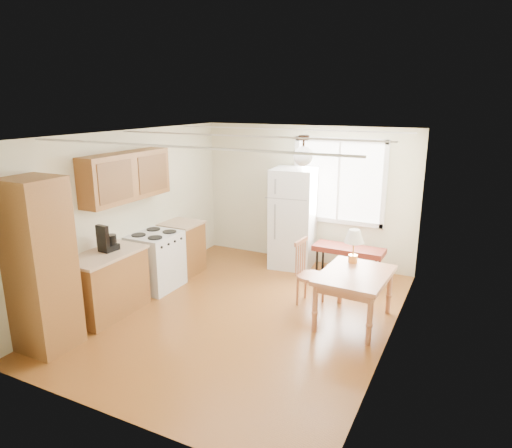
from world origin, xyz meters
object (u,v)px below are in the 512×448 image
Objects in this scene: refrigerator at (293,218)px; chair at (305,268)px; bench at (349,250)px; dining_table at (355,280)px.

chair is (0.76, -1.40, -0.34)m from refrigerator.
refrigerator is at bearing 122.48° from chair.
bench is 1.29m from chair.
refrigerator is at bearing 173.83° from bench.
chair is (-0.31, -1.25, 0.06)m from bench.
dining_table is (0.50, -1.55, 0.13)m from bench.
dining_table is 1.23× the size of chair.
refrigerator is 1.86× the size of chair.
bench is (1.07, -0.14, -0.41)m from refrigerator.
bench is at bearing 80.06° from chair.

